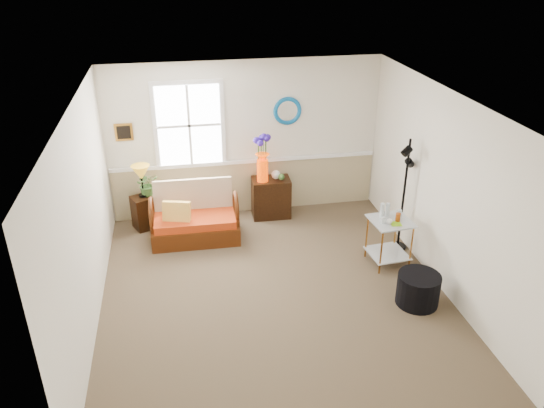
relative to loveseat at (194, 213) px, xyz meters
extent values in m
cube|color=brown|center=(0.94, -1.65, -0.44)|extent=(4.50, 5.00, 0.01)
cube|color=white|center=(0.94, -1.65, 2.16)|extent=(4.50, 5.00, 0.01)
cube|color=silver|center=(0.94, 0.85, 0.86)|extent=(4.50, 0.01, 2.60)
cube|color=silver|center=(0.94, -4.15, 0.86)|extent=(4.50, 0.01, 2.60)
cube|color=silver|center=(-1.31, -1.65, 0.86)|extent=(0.01, 5.00, 2.60)
cube|color=silver|center=(3.19, -1.65, 0.86)|extent=(0.01, 5.00, 2.60)
cube|color=tan|center=(0.94, 0.83, 0.01)|extent=(4.46, 0.02, 0.90)
cube|color=white|center=(0.94, 0.82, 0.48)|extent=(4.46, 0.04, 0.06)
cube|color=#C1822A|center=(-0.98, 0.83, 1.11)|extent=(0.28, 0.03, 0.28)
torus|color=#14779B|center=(1.64, 0.83, 1.31)|extent=(0.47, 0.07, 0.47)
imported|color=#3A652A|center=(-0.70, 0.57, 0.26)|extent=(0.44, 0.46, 0.30)
cylinder|color=black|center=(2.72, -2.22, -0.23)|extent=(0.68, 0.68, 0.42)
camera|label=1|loc=(-0.16, -7.40, 3.78)|focal=35.00mm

